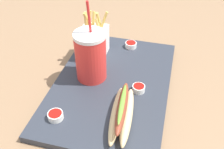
{
  "coord_description": "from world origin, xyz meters",
  "views": [
    {
      "loc": [
        -0.56,
        -0.15,
        0.53
      ],
      "look_at": [
        0.0,
        0.0,
        0.05
      ],
      "focal_mm": 42.23,
      "sensor_mm": 36.0,
      "label": 1
    }
  ],
  "objects_px": {
    "ketchup_cup_2": "(139,88)",
    "ketchup_cup_3": "(55,115)",
    "soda_cup": "(91,56)",
    "hot_dog_1": "(122,113)",
    "fries_basket": "(94,42)",
    "ketchup_cup_1": "(131,45)"
  },
  "relations": [
    {
      "from": "hot_dog_1",
      "to": "ketchup_cup_1",
      "type": "xyz_separation_m",
      "value": [
        0.33,
        0.04,
        -0.01
      ]
    },
    {
      "from": "ketchup_cup_2",
      "to": "ketchup_cup_3",
      "type": "height_order",
      "value": "same"
    },
    {
      "from": "ketchup_cup_3",
      "to": "fries_basket",
      "type": "bearing_deg",
      "value": -1.89
    },
    {
      "from": "ketchup_cup_1",
      "to": "ketchup_cup_3",
      "type": "relative_size",
      "value": 0.99
    },
    {
      "from": "soda_cup",
      "to": "ketchup_cup_3",
      "type": "distance_m",
      "value": 0.19
    },
    {
      "from": "soda_cup",
      "to": "fries_basket",
      "type": "bearing_deg",
      "value": 14.08
    },
    {
      "from": "soda_cup",
      "to": "ketchup_cup_1",
      "type": "relative_size",
      "value": 6.09
    },
    {
      "from": "ketchup_cup_3",
      "to": "hot_dog_1",
      "type": "bearing_deg",
      "value": -77.08
    },
    {
      "from": "fries_basket",
      "to": "ketchup_cup_3",
      "type": "xyz_separation_m",
      "value": [
        -0.29,
        0.01,
        -0.04
      ]
    },
    {
      "from": "fries_basket",
      "to": "ketchup_cup_1",
      "type": "bearing_deg",
      "value": -56.09
    },
    {
      "from": "hot_dog_1",
      "to": "ketchup_cup_2",
      "type": "bearing_deg",
      "value": -11.0
    },
    {
      "from": "ketchup_cup_2",
      "to": "ketchup_cup_1",
      "type": "bearing_deg",
      "value": 17.02
    },
    {
      "from": "soda_cup",
      "to": "ketchup_cup_1",
      "type": "height_order",
      "value": "soda_cup"
    },
    {
      "from": "soda_cup",
      "to": "fries_basket",
      "type": "distance_m",
      "value": 0.12
    },
    {
      "from": "fries_basket",
      "to": "ketchup_cup_3",
      "type": "bearing_deg",
      "value": 178.11
    },
    {
      "from": "soda_cup",
      "to": "hot_dog_1",
      "type": "height_order",
      "value": "soda_cup"
    },
    {
      "from": "soda_cup",
      "to": "ketchup_cup_3",
      "type": "height_order",
      "value": "soda_cup"
    },
    {
      "from": "ketchup_cup_2",
      "to": "ketchup_cup_3",
      "type": "bearing_deg",
      "value": 129.47
    },
    {
      "from": "soda_cup",
      "to": "hot_dog_1",
      "type": "bearing_deg",
      "value": -138.88
    },
    {
      "from": "ketchup_cup_2",
      "to": "ketchup_cup_3",
      "type": "distance_m",
      "value": 0.24
    },
    {
      "from": "ketchup_cup_2",
      "to": "soda_cup",
      "type": "bearing_deg",
      "value": 79.13
    },
    {
      "from": "fries_basket",
      "to": "ketchup_cup_1",
      "type": "distance_m",
      "value": 0.14
    }
  ]
}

